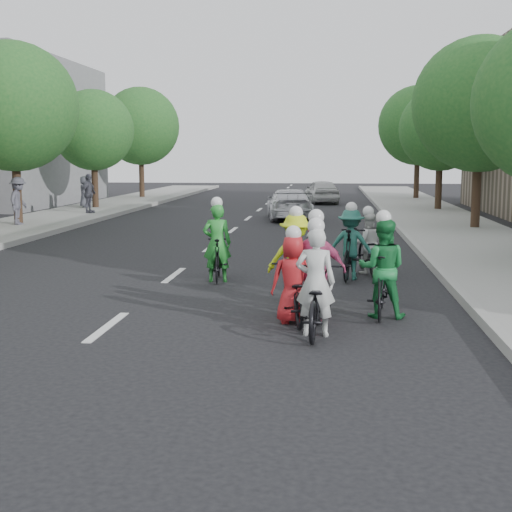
% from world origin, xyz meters
% --- Properties ---
extents(ground, '(120.00, 120.00, 0.00)m').
position_xyz_m(ground, '(0.00, 0.00, 0.00)').
color(ground, black).
rests_on(ground, ground).
extents(curb_left, '(0.18, 80.00, 0.18)m').
position_xyz_m(curb_left, '(-6.05, 10.00, 0.09)').
color(curb_left, '#999993').
rests_on(curb_left, ground).
extents(sidewalk_right, '(4.00, 80.00, 0.15)m').
position_xyz_m(sidewalk_right, '(8.00, 10.00, 0.07)').
color(sidewalk_right, gray).
rests_on(sidewalk_right, ground).
extents(curb_right, '(0.18, 80.00, 0.18)m').
position_xyz_m(curb_right, '(6.05, 10.00, 0.09)').
color(curb_right, '#999993').
rests_on(curb_right, ground).
extents(tree_l_3, '(4.80, 4.80, 6.93)m').
position_xyz_m(tree_l_3, '(-8.20, 15.00, 4.52)').
color(tree_l_3, black).
rests_on(tree_l_3, ground).
extents(tree_l_4, '(4.00, 4.00, 5.97)m').
position_xyz_m(tree_l_4, '(-8.20, 24.00, 3.96)').
color(tree_l_4, black).
rests_on(tree_l_4, ground).
extents(tree_l_5, '(4.80, 4.80, 6.93)m').
position_xyz_m(tree_l_5, '(-8.20, 33.00, 4.52)').
color(tree_l_5, black).
rests_on(tree_l_5, ground).
extents(tree_r_1, '(4.80, 4.80, 6.93)m').
position_xyz_m(tree_r_1, '(8.80, 15.60, 4.52)').
color(tree_r_1, black).
rests_on(tree_r_1, ground).
extents(tree_r_2, '(4.00, 4.00, 5.97)m').
position_xyz_m(tree_r_2, '(8.80, 24.60, 3.96)').
color(tree_r_2, black).
rests_on(tree_r_2, ground).
extents(tree_r_3, '(4.80, 4.80, 6.93)m').
position_xyz_m(tree_r_3, '(8.80, 33.60, 4.52)').
color(tree_r_3, black).
rests_on(tree_r_3, ground).
extents(cyclist_0, '(0.78, 1.95, 1.81)m').
position_xyz_m(cyclist_0, '(3.33, -0.12, 0.59)').
color(cyclist_0, black).
rests_on(cyclist_0, ground).
extents(cyclist_1, '(0.88, 1.86, 1.83)m').
position_xyz_m(cyclist_1, '(4.44, 1.23, 0.69)').
color(cyclist_1, black).
rests_on(cyclist_1, ground).
extents(cyclist_2, '(1.09, 1.79, 1.80)m').
position_xyz_m(cyclist_2, '(2.91, 2.44, 0.66)').
color(cyclist_2, black).
rests_on(cyclist_2, ground).
extents(cyclist_3, '(1.01, 1.50, 1.87)m').
position_xyz_m(cyclist_3, '(3.32, 0.82, 0.69)').
color(cyclist_3, black).
rests_on(cyclist_3, ground).
extents(cyclist_4, '(0.95, 1.85, 1.61)m').
position_xyz_m(cyclist_4, '(2.96, 0.67, 0.56)').
color(cyclist_4, black).
rests_on(cyclist_4, ground).
extents(cyclist_5, '(0.66, 1.64, 1.85)m').
position_xyz_m(cyclist_5, '(1.11, 4.36, 0.64)').
color(cyclist_5, black).
rests_on(cyclist_5, ground).
extents(cyclist_6, '(0.98, 2.03, 1.58)m').
position_xyz_m(cyclist_6, '(4.42, 5.79, 0.58)').
color(cyclist_6, black).
rests_on(cyclist_6, ground).
extents(cyclist_7, '(1.10, 1.96, 1.72)m').
position_xyz_m(cyclist_7, '(4.01, 4.94, 0.67)').
color(cyclist_7, black).
rests_on(cyclist_7, ground).
extents(follow_car_lead, '(2.37, 4.70, 1.31)m').
position_xyz_m(follow_car_lead, '(1.82, 19.67, 0.65)').
color(follow_car_lead, silver).
rests_on(follow_car_lead, ground).
extents(follow_car_trail, '(2.28, 4.23, 1.37)m').
position_xyz_m(follow_car_trail, '(3.07, 30.36, 0.68)').
color(follow_car_trail, silver).
rests_on(follow_car_trail, ground).
extents(spectator_0, '(0.70, 1.17, 1.79)m').
position_xyz_m(spectator_0, '(-8.07, 14.79, 1.04)').
color(spectator_0, '#545361').
rests_on(spectator_0, sidewalk_left).
extents(spectator_1, '(0.66, 1.11, 1.77)m').
position_xyz_m(spectator_1, '(-7.28, 20.34, 1.03)').
color(spectator_1, '#4E4F5B').
rests_on(spectator_1, sidewalk_left).
extents(spectator_2, '(0.64, 0.85, 1.56)m').
position_xyz_m(spectator_2, '(-8.64, 23.67, 0.93)').
color(spectator_2, '#484A55').
rests_on(spectator_2, sidewalk_left).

